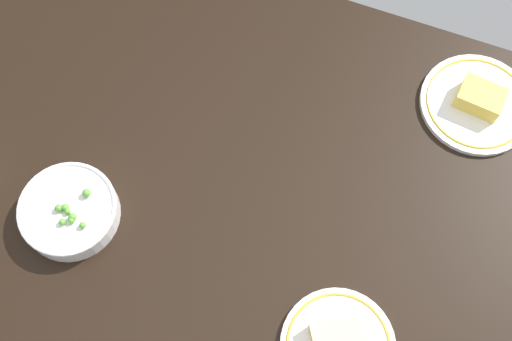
# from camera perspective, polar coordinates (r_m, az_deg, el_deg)

# --- Properties ---
(dining_table) EXTENTS (1.51, 0.88, 0.04)m
(dining_table) POSITION_cam_1_polar(r_m,az_deg,el_deg) (1.21, -0.00, -0.72)
(dining_table) COLOR black
(dining_table) RESTS_ON ground
(bowl_peas) EXTENTS (0.18, 0.18, 0.06)m
(bowl_peas) POSITION_cam_1_polar(r_m,az_deg,el_deg) (1.19, -16.37, -3.51)
(bowl_peas) COLOR white
(bowl_peas) RESTS_ON dining_table
(plate_cheese) EXTENTS (0.22, 0.22, 0.05)m
(plate_cheese) POSITION_cam_1_polar(r_m,az_deg,el_deg) (1.31, 19.20, 5.77)
(plate_cheese) COLOR white
(plate_cheese) RESTS_ON dining_table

